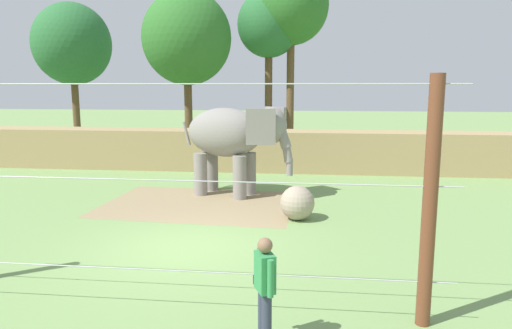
{
  "coord_description": "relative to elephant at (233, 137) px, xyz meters",
  "views": [
    {
      "loc": [
        2.87,
        -10.35,
        3.8
      ],
      "look_at": [
        1.26,
        3.72,
        1.4
      ],
      "focal_mm": 33.04,
      "sensor_mm": 36.0,
      "label": 1
    }
  ],
  "objects": [
    {
      "name": "tree_right_of_centre",
      "position": [
        -4.24,
        10.33,
        4.28
      ],
      "size": [
        4.92,
        4.92,
        8.94
      ],
      "color": "brown",
      "rests_on": "ground"
    },
    {
      "name": "tree_behind_wall",
      "position": [
        0.14,
        12.28,
        5.13
      ],
      "size": [
        3.66,
        3.66,
        9.19
      ],
      "color": "brown",
      "rests_on": "ground"
    },
    {
      "name": "tree_left_of_centre",
      "position": [
        1.42,
        12.25,
        6.17
      ],
      "size": [
        4.28,
        4.28,
        10.54
      ],
      "color": "brown",
      "rests_on": "ground"
    },
    {
      "name": "cable_fence",
      "position": [
        -0.27,
        -8.52,
        -0.05
      ],
      "size": [
        10.47,
        0.23,
        3.98
      ],
      "color": "brown",
      "rests_on": "ground"
    },
    {
      "name": "elephant",
      "position": [
        0.0,
        0.0,
        0.0
      ],
      "size": [
        4.04,
        2.3,
        3.09
      ],
      "color": "gray",
      "rests_on": "ground"
    },
    {
      "name": "enrichment_ball",
      "position": [
        2.29,
        -2.78,
        -1.56
      ],
      "size": [
        0.98,
        0.98,
        0.98
      ],
      "primitive_type": "sphere",
      "color": "gray",
      "rests_on": "ground"
    },
    {
      "name": "ground_plane",
      "position": [
        -0.27,
        -5.48,
        -2.05
      ],
      "size": [
        120.0,
        120.0,
        0.0
      ],
      "primitive_type": "plane",
      "color": "#759956"
    },
    {
      "name": "zookeeper",
      "position": [
        2.0,
        -9.48,
        -1.12
      ],
      "size": [
        0.37,
        0.56,
        1.67
      ],
      "color": "#33384C",
      "rests_on": "ground"
    },
    {
      "name": "tree_far_left",
      "position": [
        -12.26,
        12.89,
        4.24
      ],
      "size": [
        4.82,
        4.82,
        8.85
      ],
      "color": "brown",
      "rests_on": "ground"
    },
    {
      "name": "dirt_patch",
      "position": [
        -0.89,
        -1.35,
        -2.04
      ],
      "size": [
        6.33,
        4.73,
        0.01
      ],
      "primitive_type": "cube",
      "rotation": [
        0.0,
        0.0,
        -0.06
      ],
      "color": "#937F5B",
      "rests_on": "ground"
    },
    {
      "name": "embankment_wall",
      "position": [
        -0.27,
        5.07,
        -1.15
      ],
      "size": [
        36.0,
        1.8,
        1.78
      ],
      "primitive_type": "cube",
      "color": "tan",
      "rests_on": "ground"
    }
  ]
}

